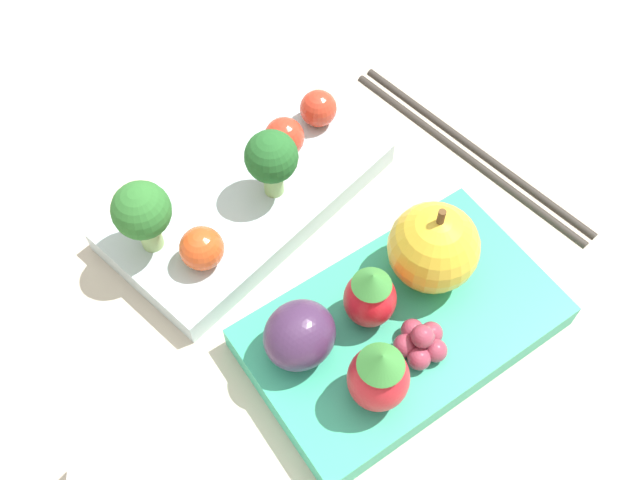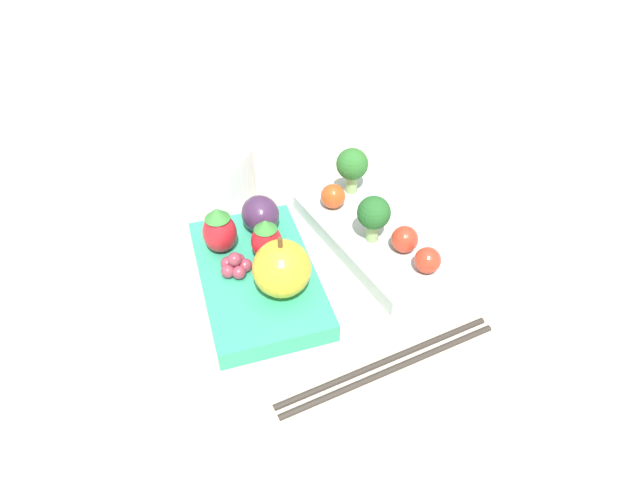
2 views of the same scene
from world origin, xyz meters
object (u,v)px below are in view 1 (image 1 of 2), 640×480
(apple, at_px, (433,248))
(grape_cluster, at_px, (421,342))
(chopsticks_pair, at_px, (469,149))
(cherry_tomato_0, at_px, (318,108))
(cherry_tomato_1, at_px, (284,137))
(bento_box_savoury, at_px, (247,196))
(bento_box_fruit, at_px, (402,327))
(broccoli_floret_1, at_px, (269,160))
(strawberry_0, at_px, (370,297))
(strawberry_1, at_px, (379,376))
(broccoli_floret_0, at_px, (142,212))
(plum, at_px, (300,335))
(drinking_cup, at_px, (166,480))
(cherry_tomato_2, at_px, (202,248))

(apple, distance_m, grape_cluster, 0.06)
(grape_cluster, distance_m, chopsticks_pair, 0.17)
(cherry_tomato_0, relative_size, cherry_tomato_1, 0.95)
(bento_box_savoury, distance_m, bento_box_fruit, 0.14)
(broccoli_floret_1, relative_size, strawberry_0, 1.11)
(strawberry_1, bearing_deg, broccoli_floret_0, 99.56)
(bento_box_fruit, distance_m, apple, 0.05)
(grape_cluster, relative_size, chopsticks_pair, 0.15)
(broccoli_floret_1, distance_m, chopsticks_pair, 0.15)
(apple, bearing_deg, plum, 169.58)
(chopsticks_pair, bearing_deg, strawberry_1, -156.33)
(cherry_tomato_0, bearing_deg, strawberry_1, -125.31)
(broccoli_floret_0, height_order, drinking_cup, broccoli_floret_0)
(strawberry_0, height_order, chopsticks_pair, strawberry_0)
(bento_box_savoury, relative_size, plum, 4.67)
(grape_cluster, xyz_separation_m, chopsticks_pair, (0.15, 0.08, -0.03))
(chopsticks_pair, bearing_deg, plum, -170.36)
(broccoli_floret_0, bearing_deg, strawberry_1, -80.44)
(plum, bearing_deg, strawberry_1, -76.23)
(plum, bearing_deg, grape_cluster, -43.92)
(bento_box_fruit, bearing_deg, broccoli_floret_1, 86.12)
(bento_box_fruit, distance_m, chopsticks_pair, 0.15)
(bento_box_fruit, height_order, apple, apple)
(strawberry_1, bearing_deg, broccoli_floret_1, 69.74)
(strawberry_0, distance_m, drinking_cup, 0.14)
(strawberry_0, relative_size, plum, 1.11)
(strawberry_0, bearing_deg, strawberry_1, -131.35)
(strawberry_1, distance_m, chopsticks_pair, 0.21)
(apple, bearing_deg, drinking_cup, 177.50)
(cherry_tomato_0, relative_size, drinking_cup, 0.33)
(bento_box_fruit, relative_size, strawberry_0, 4.24)
(broccoli_floret_0, xyz_separation_m, chopsticks_pair, (0.21, -0.08, -0.05))
(plum, distance_m, chopsticks_pair, 0.20)
(grape_cluster, bearing_deg, drinking_cup, 165.46)
(cherry_tomato_0, relative_size, chopsticks_pair, 0.12)
(broccoli_floret_1, distance_m, drinking_cup, 0.20)
(cherry_tomato_0, height_order, cherry_tomato_1, cherry_tomato_1)
(cherry_tomato_1, relative_size, plum, 0.65)
(cherry_tomato_0, distance_m, apple, 0.14)
(apple, bearing_deg, bento_box_fruit, -161.41)
(apple, distance_m, drinking_cup, 0.19)
(strawberry_1, xyz_separation_m, drinking_cup, (-0.11, 0.04, -0.01))
(strawberry_0, bearing_deg, drinking_cup, 178.69)
(drinking_cup, bearing_deg, grape_cluster, -14.54)
(bento_box_savoury, xyz_separation_m, cherry_tomato_0, (0.08, 0.01, 0.02))
(strawberry_0, height_order, strawberry_1, strawberry_1)
(cherry_tomato_1, xyz_separation_m, drinking_cup, (-0.20, -0.12, 0.00))
(cherry_tomato_2, height_order, strawberry_1, strawberry_1)
(bento_box_savoury, distance_m, apple, 0.14)
(cherry_tomato_2, distance_m, apple, 0.14)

